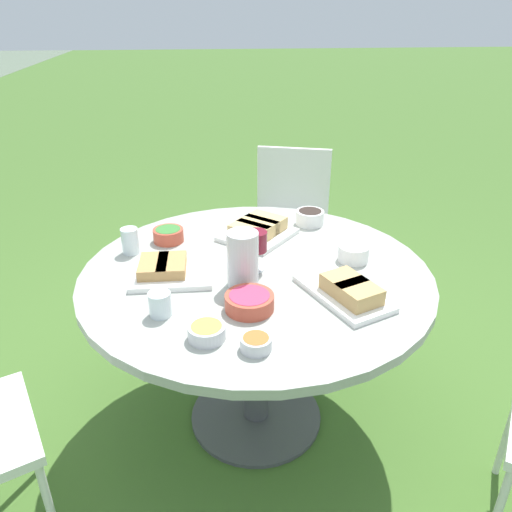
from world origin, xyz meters
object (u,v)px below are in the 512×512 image
at_px(water_pitcher, 243,259).
at_px(chair_near_right, 290,213).
at_px(dining_table, 256,296).
at_px(wine_glass, 255,242).

bearing_deg(water_pitcher, chair_near_right, -17.36).
xyz_separation_m(dining_table, chair_near_right, (1.10, -0.32, -0.11)).
height_order(dining_table, wine_glass, wine_glass).
relative_size(dining_table, water_pitcher, 6.46).
relative_size(chair_near_right, water_pitcher, 4.33).
relative_size(dining_table, wine_glass, 8.30).
distance_m(water_pitcher, wine_glass, 0.12).
height_order(dining_table, water_pitcher, water_pitcher).
xyz_separation_m(dining_table, water_pitcher, (-0.10, 0.06, 0.22)).
distance_m(chair_near_right, water_pitcher, 1.30).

